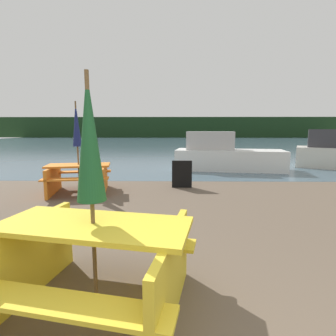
{
  "coord_description": "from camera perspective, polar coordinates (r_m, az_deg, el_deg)",
  "views": [
    {
      "loc": [
        -0.17,
        -0.53,
        1.61
      ],
      "look_at": [
        -0.26,
        4.56,
        0.85
      ],
      "focal_mm": 28.0,
      "sensor_mm": 36.0,
      "label": 1
    }
  ],
  "objects": [
    {
      "name": "far_treeline",
      "position": [
        53.0,
        1.19,
        8.86
      ],
      "size": [
        80.0,
        1.6,
        4.0
      ],
      "color": "#193319",
      "rests_on": "water"
    },
    {
      "name": "picnic_table_orange",
      "position": [
        7.05,
        -18.8,
        -1.55
      ],
      "size": [
        1.77,
        1.64,
        0.72
      ],
      "rotation": [
        0.0,
        0.0,
        0.18
      ],
      "color": "orange",
      "rests_on": "ground_plane"
    },
    {
      "name": "water",
      "position": [
        33.04,
        1.29,
        5.65
      ],
      "size": [
        60.0,
        50.0,
        0.0
      ],
      "color": "#425B6B",
      "rests_on": "ground_plane"
    },
    {
      "name": "boat",
      "position": [
        10.67,
        12.3,
        2.64
      ],
      "size": [
        4.35,
        2.09,
        1.52
      ],
      "rotation": [
        0.0,
        0.0,
        -0.16
      ],
      "color": "silver",
      "rests_on": "water"
    },
    {
      "name": "signboard",
      "position": [
        7.26,
        3.04,
        -1.34
      ],
      "size": [
        0.55,
        0.08,
        0.75
      ],
      "color": "black",
      "rests_on": "ground_plane"
    },
    {
      "name": "umbrella_navy",
      "position": [
        6.96,
        -19.3,
        8.77
      ],
      "size": [
        0.21,
        0.21,
        2.29
      ],
      "color": "brown",
      "rests_on": "ground_plane"
    },
    {
      "name": "umbrella_darkgreen",
      "position": [
        2.3,
        -16.74,
        5.92
      ],
      "size": [
        0.25,
        0.25,
        2.08
      ],
      "color": "brown",
      "rests_on": "ground_plane"
    },
    {
      "name": "picnic_table_yellow",
      "position": [
        2.56,
        -15.69,
        -18.26
      ],
      "size": [
        1.92,
        1.67,
        0.79
      ],
      "rotation": [
        0.0,
        0.0,
        -0.19
      ],
      "color": "yellow",
      "rests_on": "ground_plane"
    }
  ]
}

